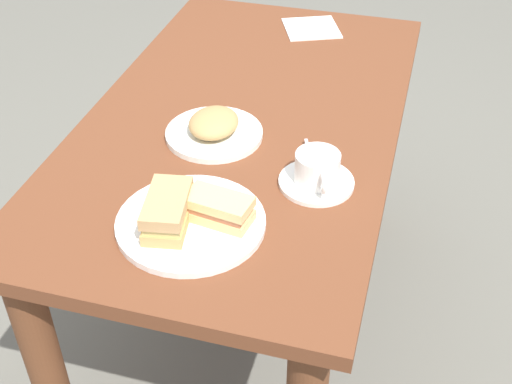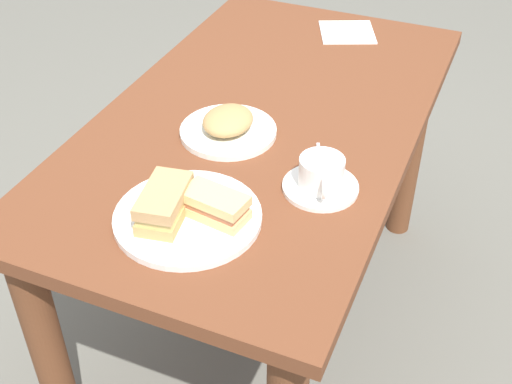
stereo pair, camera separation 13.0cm
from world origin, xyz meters
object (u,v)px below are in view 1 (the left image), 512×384
at_px(coffee_saucer, 316,182).
at_px(sandwich_front, 168,211).
at_px(napkin, 311,28).
at_px(sandwich_back, 219,208).
at_px(dining_table, 245,161).
at_px(side_plate, 214,134).
at_px(spoon, 310,156).
at_px(coffee_cup, 318,167).
at_px(sandwich_plate, 191,223).

bearing_deg(coffee_saucer, sandwich_front, -48.57).
bearing_deg(napkin, sandwich_back, 0.64).
distance_m(dining_table, sandwich_front, 0.46).
bearing_deg(side_plate, spoon, 80.90).
distance_m(coffee_cup, spoon, 0.09).
bearing_deg(side_plate, sandwich_back, 20.16).
height_order(sandwich_plate, coffee_saucer, sandwich_plate).
xyz_separation_m(sandwich_back, coffee_cup, (-0.17, 0.15, 0.00)).
distance_m(sandwich_back, coffee_saucer, 0.23).
bearing_deg(sandwich_plate, sandwich_back, 107.93).
xyz_separation_m(spoon, napkin, (-0.64, -0.13, -0.01)).
xyz_separation_m(sandwich_back, spoon, (-0.25, 0.12, -0.03)).
relative_size(sandwich_back, napkin, 0.88).
bearing_deg(coffee_cup, sandwich_plate, -47.21).
relative_size(coffee_saucer, spoon, 1.60).
distance_m(dining_table, coffee_saucer, 0.34).
height_order(sandwich_back, coffee_cup, coffee_cup).
height_order(sandwich_back, side_plate, sandwich_back).
distance_m(coffee_saucer, napkin, 0.74).
height_order(dining_table, napkin, napkin).
bearing_deg(coffee_saucer, sandwich_plate, -46.90).
relative_size(spoon, napkin, 0.64).
relative_size(coffee_saucer, napkin, 1.02).
bearing_deg(sandwich_front, coffee_cup, 131.15).
bearing_deg(sandwich_back, coffee_saucer, 138.83).
bearing_deg(napkin, side_plate, -8.77).
distance_m(sandwich_front, sandwich_back, 0.09).
bearing_deg(sandwich_back, coffee_cup, 138.47).
bearing_deg(dining_table, coffee_cup, 44.38).
bearing_deg(coffee_saucer, sandwich_back, -41.17).
height_order(sandwich_plate, napkin, sandwich_plate).
height_order(coffee_cup, napkin, coffee_cup).
bearing_deg(napkin, spoon, 11.56).
distance_m(sandwich_front, side_plate, 0.32).
xyz_separation_m(sandwich_back, coffee_saucer, (-0.17, 0.15, -0.03)).
bearing_deg(side_plate, sandwich_plate, 10.03).
bearing_deg(coffee_cup, sandwich_back, -41.53).
relative_size(sandwich_front, side_plate, 0.69).
xyz_separation_m(sandwich_front, side_plate, (-0.32, -0.02, -0.04)).
distance_m(sandwich_back, spoon, 0.28).
xyz_separation_m(coffee_cup, napkin, (-0.72, -0.16, -0.04)).
height_order(sandwich_plate, side_plate, same).
bearing_deg(sandwich_front, sandwich_plate, 120.08).
xyz_separation_m(sandwich_front, spoon, (-0.28, 0.21, -0.03)).
height_order(sandwich_plate, coffee_cup, coffee_cup).
bearing_deg(dining_table, coffee_saucer, 44.49).
bearing_deg(sandwich_back, spoon, 153.73).
relative_size(coffee_cup, side_plate, 0.53).
relative_size(side_plate, napkin, 1.44).
distance_m(side_plate, napkin, 0.62).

